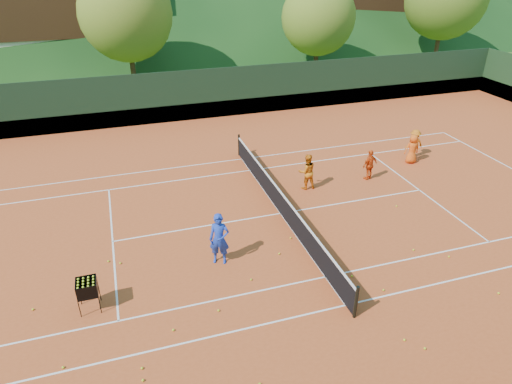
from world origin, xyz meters
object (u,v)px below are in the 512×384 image
object	(u,v)px
tennis_net	(281,202)
ball_hopper	(87,288)
student_a	(307,172)
student_d	(414,143)
student_c	(412,149)
coach	(219,239)
student_b	(370,165)

from	to	relation	value
tennis_net	ball_hopper	size ratio (longest dim) A/B	12.07
student_a	student_d	size ratio (longest dim) A/B	1.12
student_d	ball_hopper	bearing A→B (deg)	24.24
student_c	student_d	world-z (taller)	student_c
student_a	tennis_net	bearing A→B (deg)	45.39
student_c	coach	bearing A→B (deg)	31.88
student_b	ball_hopper	bearing A→B (deg)	6.26
student_c	student_d	size ratio (longest dim) A/B	1.01
coach	student_c	distance (m)	11.78
student_b	tennis_net	xyz separation A→B (m)	(-4.83, -1.64, -0.20)
student_c	tennis_net	distance (m)	8.12
tennis_net	ball_hopper	xyz separation A→B (m)	(-7.12, -3.34, 0.25)
student_d	ball_hopper	xyz separation A→B (m)	(-15.33, -6.51, 0.04)
ball_hopper	tennis_net	bearing A→B (deg)	25.15
student_d	tennis_net	bearing A→B (deg)	22.33
student_b	student_c	bearing A→B (deg)	-177.95
student_c	tennis_net	world-z (taller)	student_c
student_b	student_d	xyz separation A→B (m)	(3.37, 1.53, 0.00)
student_a	ball_hopper	world-z (taller)	student_a
coach	student_a	bearing A→B (deg)	61.77
student_d	coach	bearing A→B (deg)	27.26
student_b	ball_hopper	xyz separation A→B (m)	(-11.96, -4.99, 0.04)
student_d	student_a	bearing A→B (deg)	14.25
student_a	student_d	world-z (taller)	student_a
student_a	student_b	size ratio (longest dim) A/B	1.13
student_a	student_c	xyz separation A→B (m)	(5.89, 0.91, -0.08)
coach	student_a	world-z (taller)	coach
student_b	student_d	world-z (taller)	student_d
coach	student_c	xyz separation A→B (m)	(10.70, 4.91, -0.19)
student_a	student_b	world-z (taller)	student_a
student_c	ball_hopper	bearing A→B (deg)	29.10
student_d	tennis_net	size ratio (longest dim) A/B	0.12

